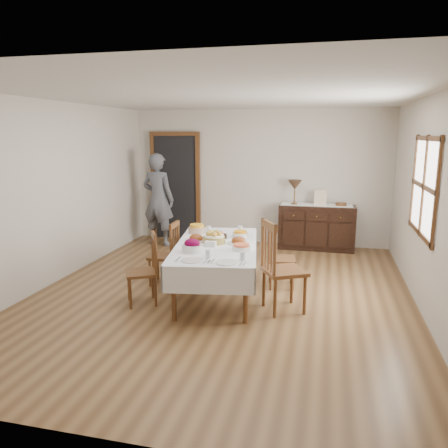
% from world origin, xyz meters
% --- Properties ---
extents(ground, '(6.00, 6.00, 0.00)m').
position_xyz_m(ground, '(0.00, 0.00, 0.00)').
color(ground, brown).
extents(room_shell, '(5.02, 6.02, 2.65)m').
position_xyz_m(room_shell, '(-0.15, 0.42, 1.64)').
color(room_shell, silver).
rests_on(room_shell, ground).
extents(dining_table, '(1.37, 2.20, 0.71)m').
position_xyz_m(dining_table, '(-0.07, -0.05, 0.62)').
color(dining_table, white).
rests_on(dining_table, ground).
extents(chair_left_near, '(0.52, 0.52, 0.92)m').
position_xyz_m(chair_left_near, '(-0.88, -0.54, 0.46)').
color(chair_left_near, '#553118').
rests_on(chair_left_near, ground).
extents(chair_left_far, '(0.39, 0.39, 0.92)m').
position_xyz_m(chair_left_far, '(-0.87, 0.20, 0.46)').
color(chair_left_far, '#553118').
rests_on(chair_left_far, ground).
extents(chair_right_near, '(0.64, 0.64, 1.13)m').
position_xyz_m(chair_right_near, '(0.81, -0.39, 0.57)').
color(chair_right_near, '#553118').
rests_on(chair_right_near, ground).
extents(chair_right_far, '(0.43, 0.43, 0.91)m').
position_xyz_m(chair_right_far, '(0.70, 0.47, 0.46)').
color(chair_right_far, '#553118').
rests_on(chair_right_far, ground).
extents(sideboard, '(1.39, 0.51, 0.83)m').
position_xyz_m(sideboard, '(1.16, 2.72, 0.42)').
color(sideboard, black).
rests_on(sideboard, ground).
extents(person, '(0.65, 0.47, 1.90)m').
position_xyz_m(person, '(-1.85, 2.35, 0.95)').
color(person, '#4E515A').
rests_on(person, ground).
extents(bread_basket, '(0.29, 0.29, 0.17)m').
position_xyz_m(bread_basket, '(-0.11, -0.02, 0.78)').
color(bread_basket, olive).
rests_on(bread_basket, dining_table).
extents(egg_basket, '(0.26, 0.26, 0.10)m').
position_xyz_m(egg_basket, '(-0.14, 0.30, 0.74)').
color(egg_basket, black).
rests_on(egg_basket, dining_table).
extents(ham_platter_a, '(0.29, 0.29, 0.11)m').
position_xyz_m(ham_platter_a, '(-0.38, 0.05, 0.74)').
color(ham_platter_a, white).
rests_on(ham_platter_a, dining_table).
extents(ham_platter_b, '(0.29, 0.29, 0.11)m').
position_xyz_m(ham_platter_b, '(0.21, 0.04, 0.74)').
color(ham_platter_b, white).
rests_on(ham_platter_b, dining_table).
extents(beet_bowl, '(0.26, 0.26, 0.16)m').
position_xyz_m(beet_bowl, '(-0.26, -0.48, 0.77)').
color(beet_bowl, white).
rests_on(beet_bowl, dining_table).
extents(carrot_bowl, '(0.22, 0.22, 0.09)m').
position_xyz_m(carrot_bowl, '(0.16, 0.40, 0.75)').
color(carrot_bowl, white).
rests_on(carrot_bowl, dining_table).
extents(pineapple_bowl, '(0.25, 0.25, 0.13)m').
position_xyz_m(pineapple_bowl, '(-0.51, 0.52, 0.77)').
color(pineapple_bowl, tan).
rests_on(pineapple_bowl, dining_table).
extents(casserole_dish, '(0.23, 0.23, 0.08)m').
position_xyz_m(casserole_dish, '(0.31, -0.27, 0.74)').
color(casserole_dish, white).
rests_on(casserole_dish, dining_table).
extents(butter_dish, '(0.15, 0.11, 0.07)m').
position_xyz_m(butter_dish, '(-0.11, -0.18, 0.74)').
color(butter_dish, white).
rests_on(butter_dish, dining_table).
extents(setting_left, '(0.44, 0.31, 0.10)m').
position_xyz_m(setting_left, '(-0.10, -0.82, 0.73)').
color(setting_left, white).
rests_on(setting_left, dining_table).
extents(setting_right, '(0.44, 0.31, 0.10)m').
position_xyz_m(setting_right, '(0.31, -0.81, 0.73)').
color(setting_right, white).
rests_on(setting_right, dining_table).
extents(glass_far_a, '(0.06, 0.06, 0.11)m').
position_xyz_m(glass_far_a, '(-0.34, 0.54, 0.76)').
color(glass_far_a, silver).
rests_on(glass_far_a, dining_table).
extents(glass_far_b, '(0.07, 0.07, 0.10)m').
position_xyz_m(glass_far_b, '(0.10, 0.69, 0.76)').
color(glass_far_b, silver).
rests_on(glass_far_b, dining_table).
extents(runner, '(1.30, 0.35, 0.01)m').
position_xyz_m(runner, '(1.14, 2.74, 0.84)').
color(runner, white).
rests_on(runner, sideboard).
extents(table_lamp, '(0.26, 0.26, 0.46)m').
position_xyz_m(table_lamp, '(0.73, 2.69, 1.19)').
color(table_lamp, brown).
rests_on(table_lamp, sideboard).
extents(picture_frame, '(0.22, 0.08, 0.28)m').
position_xyz_m(picture_frame, '(1.20, 2.68, 0.97)').
color(picture_frame, beige).
rests_on(picture_frame, sideboard).
extents(deco_bowl, '(0.20, 0.20, 0.06)m').
position_xyz_m(deco_bowl, '(1.58, 2.74, 0.86)').
color(deco_bowl, '#553118').
rests_on(deco_bowl, sideboard).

